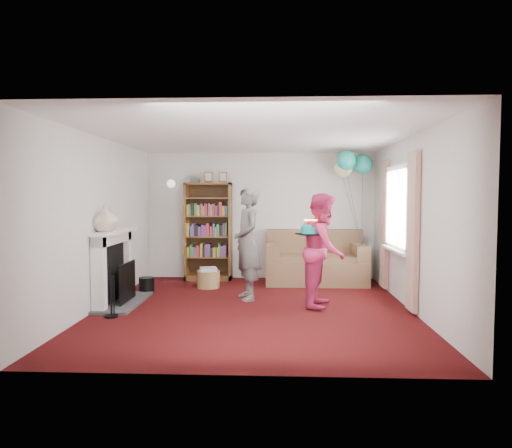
{
  "coord_description": "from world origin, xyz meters",
  "views": [
    {
      "loc": [
        0.33,
        -6.55,
        1.63
      ],
      "look_at": [
        0.0,
        0.6,
        1.2
      ],
      "focal_mm": 32.0,
      "sensor_mm": 36.0,
      "label": 1
    }
  ],
  "objects_px": {
    "sofa": "(315,263)",
    "birthday_cake": "(311,230)",
    "bookcase": "(209,232)",
    "person_striped": "(247,243)",
    "person_magenta": "(324,250)"
  },
  "relations": [
    {
      "from": "bookcase",
      "to": "birthday_cake",
      "type": "relative_size",
      "value": 6.15
    },
    {
      "from": "sofa",
      "to": "person_striped",
      "type": "height_order",
      "value": "person_striped"
    },
    {
      "from": "bookcase",
      "to": "sofa",
      "type": "xyz_separation_m",
      "value": [
        2.07,
        -0.23,
        -0.57
      ]
    },
    {
      "from": "bookcase",
      "to": "person_magenta",
      "type": "relative_size",
      "value": 1.26
    },
    {
      "from": "sofa",
      "to": "birthday_cake",
      "type": "bearing_deg",
      "value": -97.0
    },
    {
      "from": "bookcase",
      "to": "person_magenta",
      "type": "height_order",
      "value": "bookcase"
    },
    {
      "from": "person_magenta",
      "to": "birthday_cake",
      "type": "xyz_separation_m",
      "value": [
        -0.2,
        -0.08,
        0.3
      ]
    },
    {
      "from": "sofa",
      "to": "birthday_cake",
      "type": "distance_m",
      "value": 2.11
    },
    {
      "from": "person_striped",
      "to": "person_magenta",
      "type": "bearing_deg",
      "value": 52.99
    },
    {
      "from": "birthday_cake",
      "to": "person_magenta",
      "type": "bearing_deg",
      "value": 22.08
    },
    {
      "from": "person_magenta",
      "to": "bookcase",
      "type": "bearing_deg",
      "value": 57.61
    },
    {
      "from": "person_striped",
      "to": "person_magenta",
      "type": "xyz_separation_m",
      "value": [
        1.16,
        -0.38,
        -0.06
      ]
    },
    {
      "from": "person_striped",
      "to": "sofa",
      "type": "bearing_deg",
      "value": 122.2
    },
    {
      "from": "person_striped",
      "to": "person_magenta",
      "type": "distance_m",
      "value": 1.22
    },
    {
      "from": "bookcase",
      "to": "person_striped",
      "type": "xyz_separation_m",
      "value": [
        0.87,
        -1.71,
        -0.03
      ]
    }
  ]
}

